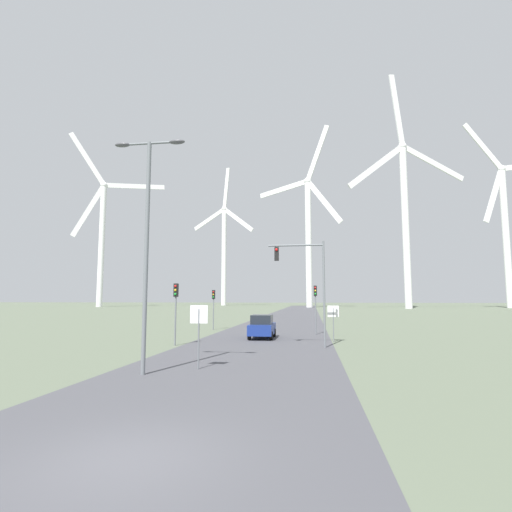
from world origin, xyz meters
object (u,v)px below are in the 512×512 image
at_px(traffic_light_post_near_left, 176,300).
at_px(traffic_light_mast_overhead, 306,273).
at_px(traffic_light_post_mid_left, 214,301).
at_px(wind_turbine_far_right, 505,221).
at_px(streetlamp, 147,225).
at_px(stop_sign_near, 199,324).
at_px(wind_turbine_center, 308,228).
at_px(wind_turbine_far_left, 102,230).
at_px(wind_turbine_left, 224,245).
at_px(wind_turbine_right, 405,206).
at_px(stop_sign_far, 333,317).
at_px(car_approaching, 262,327).
at_px(traffic_light_post_near_right, 315,299).

xyz_separation_m(traffic_light_post_near_left, traffic_light_mast_overhead, (8.70, 0.18, 1.72)).
distance_m(traffic_light_post_mid_left, wind_turbine_far_right, 130.86).
distance_m(streetlamp, traffic_light_mast_overhead, 12.18).
distance_m(streetlamp, stop_sign_near, 4.91).
xyz_separation_m(traffic_light_mast_overhead, wind_turbine_center, (-0.45, 116.52, 23.68)).
relative_size(streetlamp, wind_turbine_center, 0.15).
height_order(traffic_light_post_near_left, traffic_light_post_mid_left, traffic_light_post_near_left).
height_order(wind_turbine_far_left, wind_turbine_far_right, wind_turbine_far_left).
bearing_deg(wind_turbine_left, wind_turbine_far_right, -18.51).
height_order(traffic_light_mast_overhead, wind_turbine_right, wind_turbine_right).
bearing_deg(traffic_light_post_mid_left, traffic_light_mast_overhead, -54.63).
bearing_deg(wind_turbine_center, stop_sign_far, -88.83).
relative_size(car_approaching, wind_turbine_far_right, 0.06).
relative_size(traffic_light_post_near_left, wind_turbine_left, 0.06).
xyz_separation_m(streetlamp, wind_turbine_center, (6.10, 126.68, 22.19)).
bearing_deg(car_approaching, streetlamp, -101.03).
bearing_deg(traffic_light_post_near_right, traffic_light_post_mid_left, 158.49).
bearing_deg(car_approaching, traffic_light_post_near_right, 43.67).
xyz_separation_m(wind_turbine_far_left, wind_turbine_center, (78.57, 1.02, -1.07)).
bearing_deg(traffic_light_post_mid_left, wind_turbine_center, 85.02).
xyz_separation_m(car_approaching, wind_turbine_far_left, (-75.49, 110.19, 28.57)).
bearing_deg(streetlamp, wind_turbine_center, 87.24).
distance_m(wind_turbine_far_left, wind_turbine_left, 54.20).
relative_size(stop_sign_far, traffic_light_post_near_right, 0.61).
bearing_deg(streetlamp, traffic_light_post_near_left, 102.15).
bearing_deg(stop_sign_far, car_approaching, 160.34).
height_order(car_approaching, wind_turbine_center, wind_turbine_center).
distance_m(car_approaching, wind_turbine_right, 108.59).
bearing_deg(wind_turbine_right, traffic_light_post_near_right, -107.37).
height_order(stop_sign_near, wind_turbine_far_right, wind_turbine_far_right).
xyz_separation_m(traffic_light_post_near_left, wind_turbine_center, (8.25, 116.70, 25.40)).
bearing_deg(streetlamp, traffic_light_mast_overhead, 57.22).
height_order(traffic_light_post_mid_left, wind_turbine_right, wind_turbine_right).
relative_size(traffic_light_post_mid_left, wind_turbine_left, 0.06).
distance_m(wind_turbine_far_left, wind_turbine_center, 78.59).
height_order(traffic_light_post_mid_left, wind_turbine_far_right, wind_turbine_far_right).
distance_m(streetlamp, wind_turbine_far_left, 146.92).
bearing_deg(stop_sign_near, car_approaching, 85.33).
xyz_separation_m(wind_turbine_left, wind_turbine_center, (38.87, -35.82, 0.77)).
distance_m(stop_sign_near, traffic_light_mast_overhead, 10.16).
distance_m(traffic_light_post_near_left, wind_turbine_far_right, 141.39).
relative_size(traffic_light_post_near_right, wind_turbine_left, 0.07).
bearing_deg(wind_turbine_far_left, streetlamp, -60.03).
xyz_separation_m(stop_sign_far, wind_turbine_center, (-2.31, 113.14, 26.60)).
distance_m(stop_sign_near, car_approaching, 13.99).
relative_size(streetlamp, traffic_light_post_near_right, 2.35).
bearing_deg(wind_turbine_right, streetlamp, -107.88).
bearing_deg(car_approaching, traffic_light_post_mid_left, 126.48).
height_order(streetlamp, traffic_light_mast_overhead, streetlamp).
relative_size(stop_sign_far, traffic_light_post_mid_left, 0.66).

